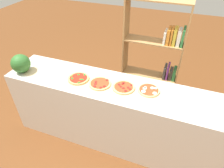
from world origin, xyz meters
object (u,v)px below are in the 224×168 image
pizza_spinach_0 (78,79)px  watermelon (21,64)px  pizza_pepperoni_2 (124,87)px  pizza_pepperoni_1 (100,84)px  bookshelf (158,61)px  pizza_mozzarella_3 (149,90)px

pizza_spinach_0 → watermelon: size_ratio=1.09×
pizza_spinach_0 → pizza_pepperoni_2: (0.55, 0.03, -0.00)m
pizza_pepperoni_1 → bookshelf: bookshelf is taller
pizza_pepperoni_1 → bookshelf: (0.51, 0.91, -0.10)m
pizza_pepperoni_2 → bookshelf: bookshelf is taller
pizza_pepperoni_2 → pizza_pepperoni_1: bearing=-174.0°
pizza_spinach_0 → pizza_mozzarella_3: bearing=5.2°
pizza_spinach_0 → pizza_pepperoni_2: size_ratio=0.99×
pizza_mozzarella_3 → bookshelf: 0.85m
pizza_spinach_0 → watermelon: (-0.73, -0.09, 0.10)m
pizza_mozzarella_3 → pizza_pepperoni_2: bearing=-170.3°
pizza_pepperoni_1 → pizza_mozzarella_3: size_ratio=1.07×
pizza_pepperoni_2 → pizza_mozzarella_3: bearing=9.7°
pizza_pepperoni_1 → pizza_pepperoni_2: (0.27, 0.03, -0.00)m
bookshelf → pizza_spinach_0: bearing=-130.6°
watermelon → bookshelf: bookshelf is taller
pizza_spinach_0 → bookshelf: bearing=49.4°
pizza_pepperoni_2 → watermelon: watermelon is taller
watermelon → bookshelf: size_ratio=0.14×
bookshelf → pizza_pepperoni_2: bearing=-105.0°
pizza_pepperoni_1 → pizza_pepperoni_2: size_ratio=1.00×
pizza_pepperoni_1 → pizza_mozzarella_3: (0.55, 0.08, 0.00)m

